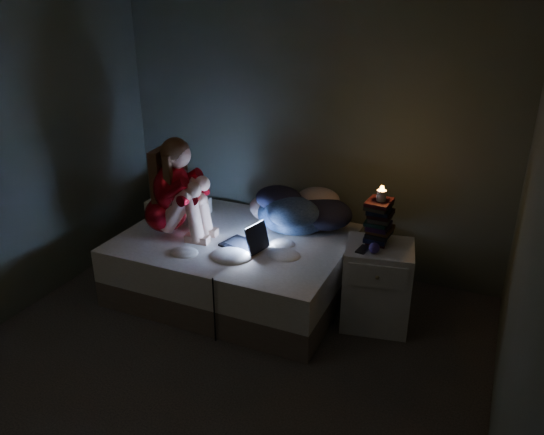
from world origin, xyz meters
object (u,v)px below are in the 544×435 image
Objects in this scene: nightstand at (377,285)px; phone at (361,248)px; laptop at (243,233)px; candle at (381,197)px; bed at (236,264)px; woman at (164,186)px.

nightstand is 4.78× the size of phone.
phone is (-0.12, -0.09, 0.34)m from nightstand.
laptop is at bearing 176.69° from nightstand.
nightstand is 0.71m from candle.
candle reaches higher than phone.
bed is at bearing 169.59° from nightstand.
phone is (1.11, -0.08, 0.42)m from bed.
bed is 23.30× the size of candle.
bed is 1.18m from phone.
nightstand reaches higher than bed.
woman is 1.69m from phone.
candle is 0.40m from phone.
bed is 1.23m from nightstand.
woman reaches higher than bed.
laptop is 4.35× the size of candle.
phone is at bearing -153.32° from nightstand.
woman is 1.90m from nightstand.
woman is at bearing -164.52° from laptop.
laptop reaches higher than bed.
bed is at bearing -165.92° from phone.
woman reaches higher than phone.
laptop is 2.49× the size of phone.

